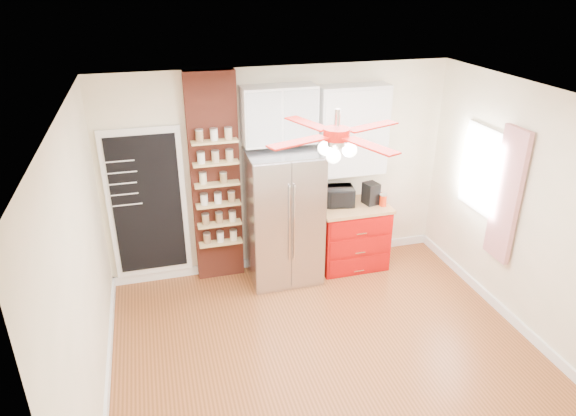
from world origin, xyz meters
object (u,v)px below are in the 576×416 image
object	(u,v)px
fridge	(284,217)
ceiling_fan	(337,135)
red_cabinet	(352,235)
canister_left	(383,201)
pantry_jar_oats	(203,178)
coffee_maker	(371,193)
toaster_oven	(336,196)

from	to	relation	value
fridge	ceiling_fan	bearing A→B (deg)	-88.24
red_cabinet	ceiling_fan	xyz separation A→B (m)	(-0.92, -1.68, 1.97)
red_cabinet	canister_left	size ratio (longest dim) A/B	6.24
ceiling_fan	pantry_jar_oats	distance (m)	2.29
pantry_jar_oats	fridge	bearing A→B (deg)	-10.22
fridge	pantry_jar_oats	bearing A→B (deg)	169.78
red_cabinet	canister_left	world-z (taller)	canister_left
fridge	red_cabinet	distance (m)	1.06
red_cabinet	coffee_maker	xyz separation A→B (m)	(0.24, -0.00, 0.59)
red_cabinet	coffee_maker	size ratio (longest dim) A/B	3.23
fridge	coffee_maker	distance (m)	1.22
ceiling_fan	canister_left	distance (m)	2.49
pantry_jar_oats	red_cabinet	bearing A→B (deg)	-3.66
coffee_maker	canister_left	xyz separation A→B (m)	(0.13, -0.11, -0.07)
red_cabinet	coffee_maker	world-z (taller)	coffee_maker
ceiling_fan	pantry_jar_oats	size ratio (longest dim) A/B	10.37
ceiling_fan	fridge	bearing A→B (deg)	91.76
toaster_oven	coffee_maker	distance (m)	0.47
ceiling_fan	coffee_maker	bearing A→B (deg)	55.35
canister_left	coffee_maker	bearing A→B (deg)	138.96
red_cabinet	pantry_jar_oats	xyz separation A→B (m)	(-1.93, 0.12, 0.99)
ceiling_fan	coffee_maker	distance (m)	2.46
ceiling_fan	canister_left	xyz separation A→B (m)	(1.29, 1.57, -1.45)
ceiling_fan	coffee_maker	size ratio (longest dim) A/B	4.81
fridge	coffee_maker	xyz separation A→B (m)	(1.21, 0.05, 0.17)
red_cabinet	fridge	bearing A→B (deg)	-177.05
coffee_maker	canister_left	size ratio (longest dim) A/B	1.93
coffee_maker	pantry_jar_oats	xyz separation A→B (m)	(-2.17, 0.12, 0.39)
canister_left	red_cabinet	bearing A→B (deg)	162.89
coffee_maker	pantry_jar_oats	bearing A→B (deg)	163.92
toaster_oven	coffee_maker	bearing A→B (deg)	-1.31
fridge	ceiling_fan	world-z (taller)	ceiling_fan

